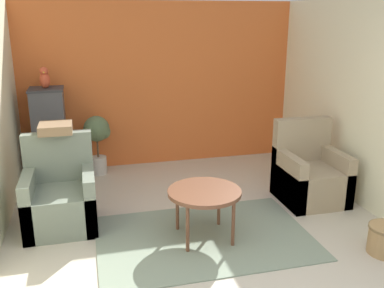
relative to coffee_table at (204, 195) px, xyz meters
name	(u,v)px	position (x,y,z in m)	size (l,w,h in m)	color
wall_back_accent	(160,85)	(0.02, 2.51, 0.72)	(4.17, 0.06, 2.42)	orange
wall_right	(359,103)	(2.07, 0.58, 0.72)	(0.06, 3.80, 2.42)	beige
area_rug	(204,237)	(0.00, 0.00, -0.48)	(2.19, 1.48, 0.01)	gray
coffee_table	(204,195)	(0.00, 0.00, 0.00)	(0.74, 0.74, 0.53)	brown
armchair_left	(61,199)	(-1.43, 0.66, -0.17)	(0.74, 0.74, 0.99)	slate
armchair_right	(310,176)	(1.53, 0.61, -0.17)	(0.74, 0.74, 0.99)	#9E896B
birdcage	(50,135)	(-1.59, 2.12, 0.15)	(0.47, 0.47, 1.29)	#353539
parrot	(45,78)	(-1.59, 2.12, 0.93)	(0.13, 0.24, 0.29)	#D14C2D
potted_plant	(97,136)	(-0.97, 2.19, 0.09)	(0.40, 0.36, 0.86)	beige
throw_pillow	(56,128)	(-1.43, 0.92, 0.55)	(0.35, 0.35, 0.10)	#846647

